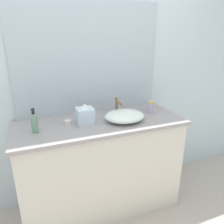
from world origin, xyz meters
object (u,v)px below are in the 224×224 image
(candle_jar, at_px, (68,122))
(soap_dispenser, at_px, (34,122))
(sink_basin, at_px, (124,116))
(tissue_box, at_px, (85,115))
(lotion_bottle, at_px, (150,107))

(candle_jar, bearing_deg, soap_dispenser, -163.92)
(soap_dispenser, bearing_deg, sink_basin, -2.26)
(tissue_box, bearing_deg, soap_dispenser, -174.11)
(sink_basin, bearing_deg, lotion_bottle, 17.19)
(sink_basin, height_order, tissue_box, tissue_box)
(sink_basin, distance_m, candle_jar, 0.48)
(sink_basin, distance_m, lotion_bottle, 0.33)
(soap_dispenser, distance_m, candle_jar, 0.28)
(sink_basin, height_order, candle_jar, sink_basin)
(soap_dispenser, xyz_separation_m, tissue_box, (0.40, 0.04, -0.01))
(sink_basin, relative_size, lotion_bottle, 3.03)
(lotion_bottle, height_order, candle_jar, lotion_bottle)
(sink_basin, height_order, soap_dispenser, soap_dispenser)
(tissue_box, xyz_separation_m, candle_jar, (-0.14, 0.03, -0.06))
(soap_dispenser, relative_size, lotion_bottle, 1.71)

